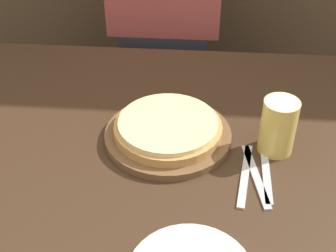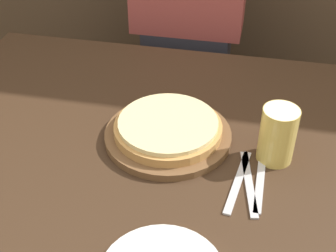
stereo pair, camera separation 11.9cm
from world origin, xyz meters
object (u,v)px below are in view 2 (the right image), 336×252
beer_glass (278,133)px  dinner_knife (249,183)px  pizza_on_board (168,131)px  fork (238,181)px  spoon (260,184)px  diner_person (187,43)px

beer_glass → dinner_knife: beer_glass is taller
pizza_on_board → dinner_knife: size_ratio=1.51×
fork → beer_glass: bearing=53.1°
pizza_on_board → beer_glass: (0.27, -0.02, 0.05)m
fork → dinner_knife: (0.02, -0.00, 0.00)m
fork → spoon: size_ratio=1.18×
pizza_on_board → fork: 0.23m
beer_glass → diner_person: size_ratio=0.11×
fork → diner_person: diner_person is taller
diner_person → beer_glass: bearing=-64.9°
pizza_on_board → diner_person: 0.72m
pizza_on_board → diner_person: bearing=95.6°
beer_glass → pizza_on_board: bearing=175.4°
pizza_on_board → beer_glass: beer_glass is taller
diner_person → dinner_knife: bearing=-71.0°
fork → dinner_knife: size_ratio=1.00×
fork → diner_person: (-0.26, 0.83, -0.09)m
pizza_on_board → spoon: pizza_on_board is taller
dinner_knife → fork: bearing=180.0°
beer_glass → fork: 0.15m
beer_glass → spoon: 0.13m
fork → spoon: bearing=-0.0°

